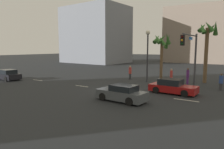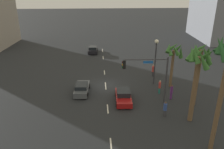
{
  "view_description": "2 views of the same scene",
  "coord_description": "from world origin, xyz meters",
  "px_view_note": "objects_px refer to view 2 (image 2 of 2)",
  "views": [
    {
      "loc": [
        10.69,
        -17.36,
        4.3
      ],
      "look_at": [
        -0.91,
        0.08,
        1.61
      ],
      "focal_mm": 33.47,
      "sensor_mm": 36.0,
      "label": 1
    },
    {
      "loc": [
        28.67,
        -0.94,
        13.21
      ],
      "look_at": [
        -0.28,
        0.93,
        1.49
      ],
      "focal_mm": 35.79,
      "sensor_mm": 36.0,
      "label": 2
    }
  ],
  "objects_px": {
    "palm_tree_0": "(174,53)",
    "pedestrian_1": "(165,109)",
    "palm_tree_1": "(200,61)",
    "car_1": "(82,88)",
    "pedestrian_0": "(171,91)",
    "car_2": "(123,96)",
    "streetlamp": "(156,54)",
    "traffic_signal": "(151,73)",
    "pedestrian_3": "(153,70)",
    "palm_tree_2": "(198,68)",
    "pedestrian_2": "(160,86)",
    "car_0": "(93,50)"
  },
  "relations": [
    {
      "from": "palm_tree_0",
      "to": "pedestrian_1",
      "type": "bearing_deg",
      "value": -22.21
    },
    {
      "from": "palm_tree_0",
      "to": "palm_tree_1",
      "type": "bearing_deg",
      "value": 11.68
    },
    {
      "from": "car_1",
      "to": "pedestrian_0",
      "type": "distance_m",
      "value": 11.36
    },
    {
      "from": "car_2",
      "to": "streetlamp",
      "type": "xyz_separation_m",
      "value": [
        -4.81,
        4.91,
        3.86
      ]
    },
    {
      "from": "traffic_signal",
      "to": "palm_tree_1",
      "type": "relative_size",
      "value": 0.77
    },
    {
      "from": "pedestrian_3",
      "to": "palm_tree_2",
      "type": "height_order",
      "value": "palm_tree_2"
    },
    {
      "from": "streetlamp",
      "to": "palm_tree_2",
      "type": "distance_m",
      "value": 9.72
    },
    {
      "from": "traffic_signal",
      "to": "palm_tree_2",
      "type": "height_order",
      "value": "palm_tree_2"
    },
    {
      "from": "pedestrian_2",
      "to": "car_2",
      "type": "bearing_deg",
      "value": -70.85
    },
    {
      "from": "traffic_signal",
      "to": "pedestrian_3",
      "type": "bearing_deg",
      "value": 163.55
    },
    {
      "from": "car_0",
      "to": "car_1",
      "type": "xyz_separation_m",
      "value": [
        18.6,
        -1.15,
        -0.02
      ]
    },
    {
      "from": "streetlamp",
      "to": "pedestrian_0",
      "type": "height_order",
      "value": "streetlamp"
    },
    {
      "from": "car_0",
      "to": "palm_tree_0",
      "type": "relative_size",
      "value": 0.66
    },
    {
      "from": "pedestrian_2",
      "to": "palm_tree_0",
      "type": "height_order",
      "value": "palm_tree_0"
    },
    {
      "from": "traffic_signal",
      "to": "palm_tree_2",
      "type": "distance_m",
      "value": 5.54
    },
    {
      "from": "pedestrian_3",
      "to": "palm_tree_0",
      "type": "bearing_deg",
      "value": 23.43
    },
    {
      "from": "traffic_signal",
      "to": "palm_tree_2",
      "type": "xyz_separation_m",
      "value": [
        3.81,
        3.54,
        1.93
      ]
    },
    {
      "from": "car_2",
      "to": "palm_tree_1",
      "type": "xyz_separation_m",
      "value": [
        1.5,
        8.17,
        4.85
      ]
    },
    {
      "from": "car_1",
      "to": "pedestrian_2",
      "type": "bearing_deg",
      "value": 85.49
    },
    {
      "from": "palm_tree_1",
      "to": "palm_tree_2",
      "type": "distance_m",
      "value": 3.62
    },
    {
      "from": "pedestrian_2",
      "to": "palm_tree_0",
      "type": "xyz_separation_m",
      "value": [
        -2.04,
        2.19,
        3.81
      ]
    },
    {
      "from": "car_1",
      "to": "car_2",
      "type": "bearing_deg",
      "value": 64.19
    },
    {
      "from": "traffic_signal",
      "to": "palm_tree_0",
      "type": "xyz_separation_m",
      "value": [
        -4.61,
        4.13,
        0.83
      ]
    },
    {
      "from": "car_2",
      "to": "palm_tree_2",
      "type": "distance_m",
      "value": 9.58
    },
    {
      "from": "car_0",
      "to": "pedestrian_1",
      "type": "height_order",
      "value": "pedestrian_1"
    },
    {
      "from": "palm_tree_1",
      "to": "car_0",
      "type": "bearing_deg",
      "value": -151.67
    },
    {
      "from": "palm_tree_0",
      "to": "traffic_signal",
      "type": "bearing_deg",
      "value": -41.87
    },
    {
      "from": "palm_tree_0",
      "to": "palm_tree_2",
      "type": "distance_m",
      "value": 8.51
    },
    {
      "from": "traffic_signal",
      "to": "streetlamp",
      "type": "height_order",
      "value": "streetlamp"
    },
    {
      "from": "streetlamp",
      "to": "palm_tree_0",
      "type": "height_order",
      "value": "streetlamp"
    },
    {
      "from": "pedestrian_1",
      "to": "traffic_signal",
      "type": "bearing_deg",
      "value": -158.19
    },
    {
      "from": "pedestrian_3",
      "to": "palm_tree_1",
      "type": "xyz_separation_m",
      "value": [
        9.04,
        2.73,
        4.5
      ]
    },
    {
      "from": "pedestrian_1",
      "to": "palm_tree_0",
      "type": "distance_m",
      "value": 8.89
    },
    {
      "from": "pedestrian_0",
      "to": "pedestrian_1",
      "type": "height_order",
      "value": "pedestrian_0"
    },
    {
      "from": "car_2",
      "to": "palm_tree_0",
      "type": "height_order",
      "value": "palm_tree_0"
    },
    {
      "from": "palm_tree_1",
      "to": "car_2",
      "type": "bearing_deg",
      "value": -100.41
    },
    {
      "from": "pedestrian_2",
      "to": "palm_tree_0",
      "type": "bearing_deg",
      "value": 132.9
    },
    {
      "from": "streetlamp",
      "to": "pedestrian_3",
      "type": "xyz_separation_m",
      "value": [
        -2.73,
        0.54,
        -3.5
      ]
    },
    {
      "from": "traffic_signal",
      "to": "car_2",
      "type": "bearing_deg",
      "value": -106.45
    },
    {
      "from": "car_2",
      "to": "pedestrian_0",
      "type": "relative_size",
      "value": 2.26
    },
    {
      "from": "streetlamp",
      "to": "traffic_signal",
      "type": "bearing_deg",
      "value": -18.92
    },
    {
      "from": "car_0",
      "to": "palm_tree_0",
      "type": "distance_m",
      "value": 21.02
    },
    {
      "from": "pedestrian_1",
      "to": "palm_tree_2",
      "type": "height_order",
      "value": "palm_tree_2"
    },
    {
      "from": "pedestrian_2",
      "to": "palm_tree_1",
      "type": "bearing_deg",
      "value": 45.62
    },
    {
      "from": "car_2",
      "to": "pedestrian_2",
      "type": "distance_m",
      "value": 5.2
    },
    {
      "from": "car_1",
      "to": "traffic_signal",
      "type": "distance_m",
      "value": 9.4
    },
    {
      "from": "pedestrian_2",
      "to": "pedestrian_1",
      "type": "bearing_deg",
      "value": -8.78
    },
    {
      "from": "palm_tree_1",
      "to": "car_1",
      "type": "bearing_deg",
      "value": -106.69
    },
    {
      "from": "palm_tree_1",
      "to": "palm_tree_2",
      "type": "relative_size",
      "value": 0.94
    },
    {
      "from": "pedestrian_2",
      "to": "pedestrian_3",
      "type": "xyz_separation_m",
      "value": [
        -5.84,
        0.54,
        -0.0
      ]
    }
  ]
}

